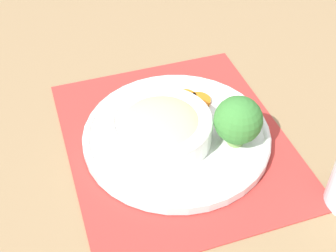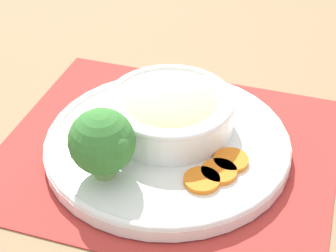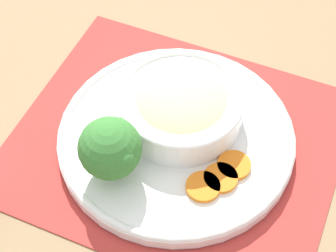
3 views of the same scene
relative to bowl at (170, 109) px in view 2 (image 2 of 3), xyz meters
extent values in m
plane|color=#8C704C|center=(-0.01, 0.03, -0.05)|extent=(4.00, 4.00, 0.00)
cube|color=#B2332D|center=(-0.01, 0.03, -0.05)|extent=(0.44, 0.38, 0.00)
cylinder|color=white|center=(-0.01, 0.03, -0.04)|extent=(0.31, 0.31, 0.02)
torus|color=white|center=(-0.01, 0.03, -0.03)|extent=(0.31, 0.31, 0.01)
cylinder|color=white|center=(0.00, 0.00, -0.01)|extent=(0.16, 0.16, 0.04)
torus|color=white|center=(0.00, 0.00, 0.01)|extent=(0.17, 0.17, 0.01)
ellipsoid|color=beige|center=(0.00, 0.00, 0.00)|extent=(0.14, 0.14, 0.05)
cylinder|color=#759E51|center=(0.04, 0.11, -0.02)|extent=(0.03, 0.03, 0.02)
sphere|color=#387A33|center=(0.04, 0.11, 0.02)|extent=(0.08, 0.08, 0.08)
sphere|color=#387A33|center=(0.02, 0.12, 0.03)|extent=(0.03, 0.03, 0.03)
sphere|color=#387A33|center=(0.06, 0.11, 0.03)|extent=(0.03, 0.03, 0.03)
cylinder|color=orange|center=(-0.07, 0.09, -0.02)|extent=(0.04, 0.04, 0.01)
cylinder|color=orange|center=(-0.09, 0.07, -0.02)|extent=(0.04, 0.04, 0.01)
cylinder|color=orange|center=(-0.09, 0.04, -0.02)|extent=(0.04, 0.04, 0.01)
camera|label=1|loc=(0.53, -0.15, 0.51)|focal=50.00mm
camera|label=2|loc=(-0.19, 0.56, 0.42)|focal=60.00mm
camera|label=3|loc=(-0.18, 0.43, 0.57)|focal=60.00mm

